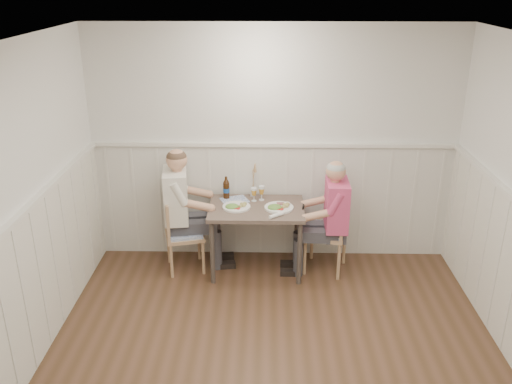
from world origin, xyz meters
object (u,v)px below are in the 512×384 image
dining_table (256,215)px  chair_left (180,231)px  chair_right (331,229)px  diner_cream (181,218)px  grass_vase (252,181)px  man_in_pink (332,227)px  beer_bottle (226,189)px

dining_table → chair_left: 0.85m
chair_right → diner_cream: bearing=178.3°
chair_left → grass_vase: (0.78, 0.30, 0.47)m
man_in_pink → diner_cream: size_ratio=0.94×
dining_table → chair_left: (-0.83, -0.01, -0.20)m
man_in_pink → diner_cream: bearing=176.7°
beer_bottle → grass_vase: (0.28, 0.07, 0.07)m
chair_right → dining_table: bearing=-179.5°
diner_cream → beer_bottle: diner_cream is taller
man_in_pink → grass_vase: size_ratio=3.22×
man_in_pink → grass_vase: man_in_pink is taller
chair_right → beer_bottle: bearing=169.0°
chair_right → chair_left: size_ratio=1.08×
chair_left → diner_cream: (0.01, 0.06, 0.12)m
chair_right → diner_cream: (-1.62, 0.05, 0.09)m
man_in_pink → grass_vase: 0.99m
beer_bottle → grass_vase: size_ratio=0.62×
chair_left → chair_right: bearing=0.6°
dining_table → diner_cream: (-0.82, 0.05, -0.07)m
chair_right → grass_vase: size_ratio=2.26×
chair_right → man_in_pink: man_in_pink is taller
grass_vase → man_in_pink: bearing=-21.4°
chair_right → man_in_pink: 0.07m
chair_right → beer_bottle: beer_bottle is taller
dining_table → chair_left: bearing=-179.4°
chair_right → chair_left: chair_right is taller
dining_table → man_in_pink: 0.81m
chair_left → beer_bottle: size_ratio=3.35×
chair_left → dining_table: bearing=0.6°
diner_cream → chair_right: bearing=-1.7°
chair_left → diner_cream: diner_cream is taller
diner_cream → grass_vase: bearing=17.4°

